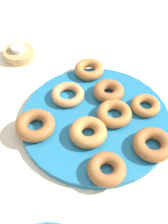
{
  "coord_description": "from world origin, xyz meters",
  "views": [
    {
      "loc": [
        -0.45,
        0.14,
        0.59
      ],
      "look_at": [
        0.0,
        0.03,
        0.05
      ],
      "focal_mm": 47.36,
      "sensor_mm": 36.0,
      "label": 1
    }
  ],
  "objects": [
    {
      "name": "donut_plate",
      "position": [
        0.0,
        0.0,
        0.01
      ],
      "size": [
        0.38,
        0.38,
        0.02
      ],
      "primitive_type": "cylinder",
      "color": "#1E6B93",
      "rests_on": "ground_plane"
    },
    {
      "name": "candle_holder",
      "position": [
        0.31,
        0.16,
        0.01
      ],
      "size": [
        0.09,
        0.09,
        0.03
      ],
      "primitive_type": "cylinder",
      "color": "tan",
      "rests_on": "ground_plane"
    },
    {
      "name": "donut_0",
      "position": [
        0.17,
        -0.03,
        0.03
      ],
      "size": [
        0.11,
        0.11,
        0.03
      ],
      "primitive_type": "torus",
      "rotation": [
        0.0,
        0.0,
        1.1
      ],
      "color": "#AD6B33",
      "rests_on": "donut_plate"
    },
    {
      "name": "donut_8",
      "position": [
        -0.15,
        0.02,
        0.03
      ],
      "size": [
        0.09,
        0.09,
        0.03
      ],
      "primitive_type": "torus",
      "rotation": [
        0.0,
        0.0,
        3.08
      ],
      "color": "#995B2D",
      "rests_on": "donut_plate"
    },
    {
      "name": "donut_5",
      "position": [
        -0.05,
        0.03,
        0.03
      ],
      "size": [
        0.13,
        0.13,
        0.03
      ],
      "primitive_type": "torus",
      "rotation": [
        0.0,
        0.0,
        5.53
      ],
      "color": "#BC7A3D",
      "rests_on": "donut_plate"
    },
    {
      "name": "donut_7",
      "position": [
        0.09,
        0.05,
        0.03
      ],
      "size": [
        0.1,
        0.1,
        0.02
      ],
      "primitive_type": "torus",
      "rotation": [
        0.0,
        0.0,
        1.43
      ],
      "color": "#C6844C",
      "rests_on": "donut_plate"
    },
    {
      "name": "ground_plane",
      "position": [
        0.0,
        0.0,
        0.0
      ],
      "size": [
        2.4,
        2.4,
        0.0
      ],
      "primitive_type": "plane",
      "color": "beige"
    },
    {
      "name": "tealight",
      "position": [
        0.31,
        0.16,
        0.03
      ],
      "size": [
        0.04,
        0.04,
        0.01
      ],
      "primitive_type": "cylinder",
      "color": "silver",
      "rests_on": "candle_holder"
    },
    {
      "name": "donut_1",
      "position": [
        -0.12,
        -0.1,
        0.03
      ],
      "size": [
        0.1,
        0.1,
        0.03
      ],
      "primitive_type": "torus",
      "rotation": [
        0.0,
        0.0,
        1.5
      ],
      "color": "#995B2D",
      "rests_on": "donut_plate"
    },
    {
      "name": "donut_4",
      "position": [
        0.07,
        -0.05,
        0.03
      ],
      "size": [
        0.09,
        0.09,
        0.03
      ],
      "primitive_type": "torus",
      "rotation": [
        0.0,
        0.0,
        1.66
      ],
      "color": "#995B2D",
      "rests_on": "donut_plate"
    },
    {
      "name": "donut_6",
      "position": [
        -0.0,
        -0.13,
        0.03
      ],
      "size": [
        0.1,
        0.1,
        0.02
      ],
      "primitive_type": "torus",
      "rotation": [
        0.0,
        0.0,
        5.86
      ],
      "color": "#AD6B33",
      "rests_on": "donut_plate"
    },
    {
      "name": "donut_3",
      "position": [
        -0.01,
        -0.05,
        0.03
      ],
      "size": [
        0.12,
        0.12,
        0.03
      ],
      "primitive_type": "torus",
      "rotation": [
        0.0,
        0.0,
        3.78
      ],
      "color": "#AD6B33",
      "rests_on": "donut_plate"
    },
    {
      "name": "donut_2",
      "position": [
        -0.0,
        0.15,
        0.03
      ],
      "size": [
        0.13,
        0.13,
        0.03
      ],
      "primitive_type": "torus",
      "rotation": [
        0.0,
        0.0,
        3.68
      ],
      "color": "#995B2D",
      "rests_on": "donut_plate"
    }
  ]
}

